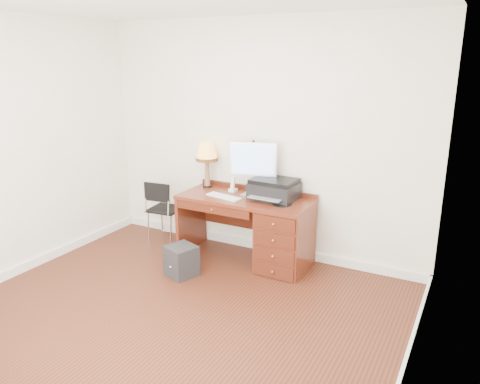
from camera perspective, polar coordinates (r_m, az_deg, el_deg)
The scene contains 12 objects.
ground at distance 4.44m, azimuth -8.02°, elevation -14.64°, with size 4.00×4.00×0.00m, color #39170D.
room_shell at distance 4.87m, azimuth -3.63°, elevation -10.88°, with size 4.00×4.00×4.00m.
desk at distance 5.21m, azimuth 3.80°, elevation -4.66°, with size 1.50×0.67×0.75m.
monitor at distance 5.23m, azimuth 1.72°, elevation 3.65°, with size 0.52×0.23×0.60m.
keyboard at distance 5.24m, azimuth -1.99°, elevation -0.56°, with size 0.43×0.12×0.02m, color white.
mouse_pad at distance 4.99m, azimuth 5.13°, elevation -1.40°, with size 0.21×0.21×0.04m.
printer at distance 5.18m, azimuth 4.19°, elevation 0.39°, with size 0.52×0.41×0.22m.
leg_lamp at distance 5.58m, azimuth -4.07°, elevation 4.60°, with size 0.27×0.27×0.55m.
phone at distance 5.44m, azimuth -0.86°, elevation 0.56°, with size 0.09×0.09×0.17m.
pen_cup at distance 5.25m, azimuth 2.79°, elevation -0.00°, with size 0.09×0.09×0.11m, color black.
chair at distance 5.88m, azimuth -9.45°, elevation -1.65°, with size 0.41×0.42×0.81m.
equipment_box at distance 5.08m, azimuth -7.14°, elevation -8.33°, with size 0.29×0.29×0.33m, color black.
Camera 1 is at (2.30, -3.05, 2.25)m, focal length 35.00 mm.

